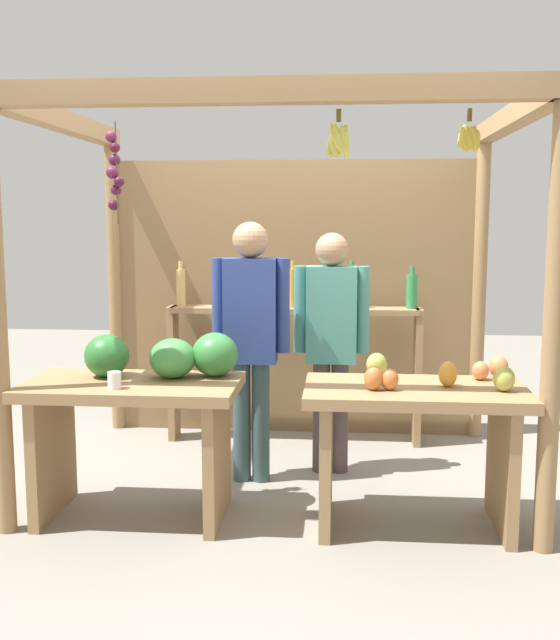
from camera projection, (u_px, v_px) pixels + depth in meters
name	position (u px, v px, depth m)	size (l,w,h in m)	color
ground_plane	(283.00, 475.00, 4.82)	(12.00, 12.00, 0.00)	gray
market_stall	(288.00, 261.00, 5.07)	(2.89, 2.09, 2.30)	#99754C
fruit_counter_left	(144.00, 401.00, 4.10)	(1.19, 0.67, 1.01)	#99754C
fruit_counter_right	(416.00, 424.00, 3.95)	(1.16, 0.66, 0.90)	#99754C
bottle_shelf_unit	(295.00, 337.00, 5.44)	(1.85, 0.22, 1.34)	#99754C
vendor_man	(251.00, 328.00, 4.59)	(0.48, 0.22, 1.62)	#395559
vendor_woman	(331.00, 331.00, 4.76)	(0.48, 0.21, 1.55)	#4E4140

